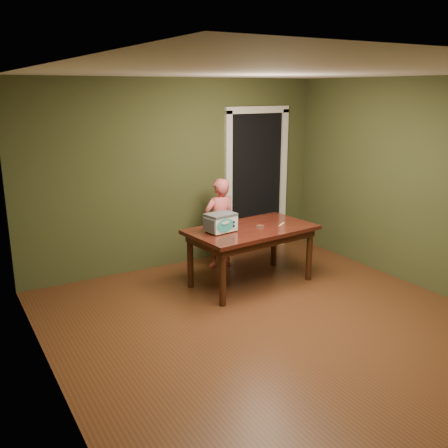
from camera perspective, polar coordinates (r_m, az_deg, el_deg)
name	(u,v)px	position (r m, az deg, el deg)	size (l,w,h in m)	color
floor	(284,332)	(5.36, 6.85, -12.12)	(5.00, 5.00, 0.00)	#573119
room_shell	(289,169)	(4.82, 7.49, 6.22)	(4.52, 5.02, 2.61)	#3F4524
doorway	(245,180)	(7.91, 2.47, 5.05)	(1.10, 0.66, 2.25)	black
dining_table	(251,235)	(6.34, 3.13, -1.30)	(1.68, 1.05, 0.75)	#330F0B
toy_oven	(221,222)	(6.09, -0.38, 0.24)	(0.41, 0.31, 0.23)	#4C4F54
baking_pan	(260,226)	(6.35, 4.16, -0.24)	(0.10, 0.10, 0.02)	silver
spatula	(282,224)	(6.49, 6.62, -0.03)	(0.18, 0.03, 0.01)	#DDB460
child	(220,223)	(6.96, -0.50, 0.09)	(0.46, 0.30, 1.27)	#E55E61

